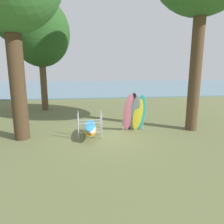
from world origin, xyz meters
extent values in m
plane|color=#60663D|center=(0.00, 0.00, 0.00)|extent=(80.00, 80.00, 0.00)
cube|color=slate|center=(0.00, 31.44, 0.05)|extent=(80.00, 36.00, 0.10)
cylinder|color=#42301E|center=(-4.15, 0.19, 3.00)|extent=(0.69, 0.69, 5.99)
cylinder|color=#4C3823|center=(4.64, 0.49, 3.63)|extent=(0.62, 0.62, 7.27)
cylinder|color=brown|center=(-4.33, 7.48, 2.30)|extent=(0.50, 0.50, 4.61)
ellipsoid|color=#234C1E|center=(-4.33, 7.48, 6.02)|extent=(4.47, 4.47, 5.14)
cylinder|color=brown|center=(-6.37, 8.65, 3.14)|extent=(0.54, 0.54, 6.27)
ellipsoid|color=#285623|center=(-6.37, 8.65, 7.47)|extent=(3.77, 3.77, 4.34)
ellipsoid|color=pink|center=(1.09, 0.43, 1.06)|extent=(0.56, 0.93, 2.12)
ellipsoid|color=black|center=(1.26, 0.44, 1.08)|extent=(0.55, 0.95, 2.15)
ellipsoid|color=gray|center=(1.43, 0.46, 0.99)|extent=(0.54, 0.92, 1.97)
ellipsoid|color=yellow|center=(1.59, 0.48, 0.92)|extent=(0.58, 0.77, 1.83)
ellipsoid|color=#38B2AD|center=(1.76, 0.49, 1.02)|extent=(0.58, 0.81, 2.03)
cylinder|color=#9EA0A5|center=(0.87, 0.77, 0.28)|extent=(0.04, 0.04, 0.55)
cylinder|color=#9EA0A5|center=(1.98, 0.78, 0.28)|extent=(0.04, 0.04, 0.55)
cylinder|color=#9EA0A5|center=(1.43, 0.77, 0.55)|extent=(1.28, 0.05, 0.04)
cylinder|color=#9EA0A5|center=(-1.48, -0.40, 0.62)|extent=(0.05, 0.05, 1.25)
cylinder|color=#9EA0A5|center=(-0.38, -0.40, 0.62)|extent=(0.05, 0.05, 1.25)
cylinder|color=#9EA0A5|center=(-1.48, 0.20, 0.62)|extent=(0.05, 0.05, 1.25)
cylinder|color=#9EA0A5|center=(-0.38, 0.20, 0.62)|extent=(0.05, 0.05, 1.25)
cylinder|color=#9EA0A5|center=(-0.93, -0.40, 0.35)|extent=(1.10, 0.04, 0.04)
cylinder|color=#9EA0A5|center=(-0.93, -0.40, 0.80)|extent=(1.10, 0.04, 0.04)
cylinder|color=#9EA0A5|center=(-0.93, 0.20, 0.35)|extent=(1.10, 0.04, 0.04)
cylinder|color=#9EA0A5|center=(-0.93, 0.20, 0.80)|extent=(1.10, 0.04, 0.04)
ellipsoid|color=yellow|center=(-0.95, -0.10, 0.40)|extent=(0.51, 2.10, 0.06)
ellipsoid|color=orange|center=(-0.87, -0.10, 0.46)|extent=(0.53, 2.11, 0.06)
ellipsoid|color=#C6B289|center=(-0.92, -0.10, 0.52)|extent=(0.55, 2.11, 0.06)
ellipsoid|color=white|center=(-0.95, -0.10, 0.58)|extent=(0.51, 2.10, 0.06)
ellipsoid|color=#2D8ED1|center=(-0.92, -0.10, 0.64)|extent=(0.61, 2.12, 0.06)
camera|label=1|loc=(-1.20, -9.70, 3.26)|focal=32.85mm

